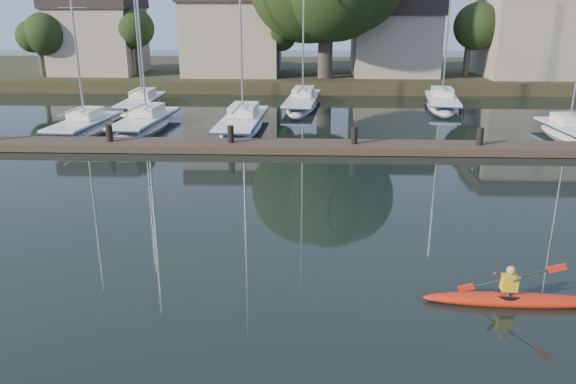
{
  "coord_description": "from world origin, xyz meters",
  "views": [
    {
      "loc": [
        0.92,
        -12.66,
        6.7
      ],
      "look_at": [
        0.22,
        3.91,
        1.2
      ],
      "focal_mm": 35.0,
      "sensor_mm": 36.0,
      "label": 1
    }
  ],
  "objects_px": {
    "sailboat_0": "(84,134)",
    "sailboat_7": "(441,109)",
    "sailboat_5": "(142,109)",
    "kayak": "(512,297)",
    "sailboat_1": "(146,130)",
    "sailboat_6": "(302,108)",
    "sailboat_2": "(243,131)",
    "sailboat_4": "(569,139)",
    "dock": "(292,146)"
  },
  "relations": [
    {
      "from": "sailboat_0",
      "to": "sailboat_6",
      "type": "distance_m",
      "value": 15.17
    },
    {
      "from": "dock",
      "to": "sailboat_1",
      "type": "xyz_separation_m",
      "value": [
        -8.75,
        5.28,
        -0.39
      ]
    },
    {
      "from": "sailboat_0",
      "to": "sailboat_7",
      "type": "xyz_separation_m",
      "value": [
        22.09,
        9.16,
        -0.01
      ]
    },
    {
      "from": "sailboat_4",
      "to": "sailboat_6",
      "type": "relative_size",
      "value": 0.69
    },
    {
      "from": "kayak",
      "to": "sailboat_2",
      "type": "bearing_deg",
      "value": 115.09
    },
    {
      "from": "sailboat_6",
      "to": "sailboat_7",
      "type": "bearing_deg",
      "value": 6.21
    },
    {
      "from": "sailboat_1",
      "to": "sailboat_5",
      "type": "xyz_separation_m",
      "value": [
        -2.26,
        6.95,
        0.01
      ]
    },
    {
      "from": "sailboat_0",
      "to": "dock",
      "type": "bearing_deg",
      "value": -13.92
    },
    {
      "from": "dock",
      "to": "sailboat_4",
      "type": "height_order",
      "value": "sailboat_4"
    },
    {
      "from": "sailboat_4",
      "to": "sailboat_7",
      "type": "xyz_separation_m",
      "value": [
        -4.87,
        9.36,
        -0.02
      ]
    },
    {
      "from": "sailboat_6",
      "to": "sailboat_7",
      "type": "distance_m",
      "value": 9.84
    },
    {
      "from": "sailboat_5",
      "to": "dock",
      "type": "bearing_deg",
      "value": -48.56
    },
    {
      "from": "sailboat_1",
      "to": "sailboat_2",
      "type": "bearing_deg",
      "value": 4.41
    },
    {
      "from": "sailboat_2",
      "to": "sailboat_0",
      "type": "bearing_deg",
      "value": -170.38
    },
    {
      "from": "dock",
      "to": "sailboat_1",
      "type": "distance_m",
      "value": 10.23
    },
    {
      "from": "sailboat_7",
      "to": "sailboat_1",
      "type": "bearing_deg",
      "value": -149.18
    },
    {
      "from": "sailboat_7",
      "to": "sailboat_6",
      "type": "bearing_deg",
      "value": -170.99
    },
    {
      "from": "sailboat_2",
      "to": "sailboat_7",
      "type": "relative_size",
      "value": 1.19
    },
    {
      "from": "kayak",
      "to": "sailboat_1",
      "type": "distance_m",
      "value": 24.65
    },
    {
      "from": "sailboat_5",
      "to": "sailboat_6",
      "type": "height_order",
      "value": "sailboat_6"
    },
    {
      "from": "sailboat_1",
      "to": "dock",
      "type": "bearing_deg",
      "value": -26.5
    },
    {
      "from": "kayak",
      "to": "sailboat_7",
      "type": "height_order",
      "value": "sailboat_7"
    },
    {
      "from": "sailboat_2",
      "to": "sailboat_4",
      "type": "relative_size",
      "value": 1.45
    },
    {
      "from": "sailboat_5",
      "to": "sailboat_7",
      "type": "distance_m",
      "value": 21.15
    },
    {
      "from": "sailboat_0",
      "to": "sailboat_4",
      "type": "distance_m",
      "value": 26.96
    },
    {
      "from": "sailboat_0",
      "to": "sailboat_1",
      "type": "bearing_deg",
      "value": 24.85
    },
    {
      "from": "kayak",
      "to": "sailboat_5",
      "type": "relative_size",
      "value": 0.3
    },
    {
      "from": "sailboat_1",
      "to": "sailboat_4",
      "type": "bearing_deg",
      "value": 1.34
    },
    {
      "from": "kayak",
      "to": "sailboat_4",
      "type": "relative_size",
      "value": 0.39
    },
    {
      "from": "dock",
      "to": "sailboat_7",
      "type": "distance_m",
      "value": 16.7
    },
    {
      "from": "sailboat_1",
      "to": "sailboat_2",
      "type": "xyz_separation_m",
      "value": [
        5.69,
        -0.02,
        -0.01
      ]
    },
    {
      "from": "kayak",
      "to": "sailboat_7",
      "type": "bearing_deg",
      "value": 82.35
    },
    {
      "from": "sailboat_0",
      "to": "sailboat_2",
      "type": "relative_size",
      "value": 0.74
    },
    {
      "from": "sailboat_7",
      "to": "sailboat_0",
      "type": "bearing_deg",
      "value": -149.64
    },
    {
      "from": "sailboat_1",
      "to": "sailboat_6",
      "type": "xyz_separation_m",
      "value": [
        9.03,
        7.8,
        0.0
      ]
    },
    {
      "from": "sailboat_1",
      "to": "sailboat_5",
      "type": "relative_size",
      "value": 0.98
    },
    {
      "from": "sailboat_5",
      "to": "sailboat_4",
      "type": "bearing_deg",
      "value": -18.28
    },
    {
      "from": "sailboat_0",
      "to": "sailboat_1",
      "type": "distance_m",
      "value": 3.42
    },
    {
      "from": "sailboat_4",
      "to": "sailboat_7",
      "type": "bearing_deg",
      "value": 114.61
    },
    {
      "from": "dock",
      "to": "sailboat_7",
      "type": "bearing_deg",
      "value": 52.71
    },
    {
      "from": "dock",
      "to": "sailboat_2",
      "type": "relative_size",
      "value": 2.17
    },
    {
      "from": "sailboat_1",
      "to": "sailboat_5",
      "type": "distance_m",
      "value": 7.31
    },
    {
      "from": "sailboat_5",
      "to": "kayak",
      "type": "bearing_deg",
      "value": -58.66
    },
    {
      "from": "sailboat_4",
      "to": "kayak",
      "type": "bearing_deg",
      "value": -119.39
    },
    {
      "from": "sailboat_1",
      "to": "sailboat_5",
      "type": "bearing_deg",
      "value": 112.61
    },
    {
      "from": "sailboat_2",
      "to": "sailboat_4",
      "type": "height_order",
      "value": "sailboat_2"
    },
    {
      "from": "kayak",
      "to": "sailboat_6",
      "type": "xyz_separation_m",
      "value": [
        -5.45,
        27.74,
        -0.35
      ]
    },
    {
      "from": "sailboat_1",
      "to": "sailboat_4",
      "type": "xyz_separation_m",
      "value": [
        23.74,
        -1.36,
        0.01
      ]
    },
    {
      "from": "sailboat_2",
      "to": "sailboat_7",
      "type": "height_order",
      "value": "sailboat_2"
    },
    {
      "from": "sailboat_6",
      "to": "sailboat_2",
      "type": "bearing_deg",
      "value": -108.08
    }
  ]
}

